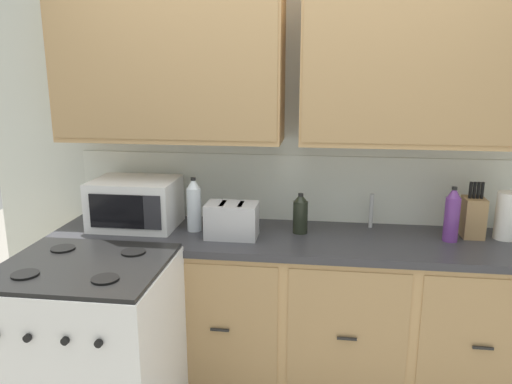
% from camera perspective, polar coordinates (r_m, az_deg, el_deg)
% --- Properties ---
extents(wall_unit, '(3.83, 0.40, 2.52)m').
position_cam_1_polar(wall_unit, '(2.84, 4.25, 10.74)').
color(wall_unit, silver).
rests_on(wall_unit, ground_plane).
extents(counter_run, '(2.66, 0.64, 0.90)m').
position_cam_1_polar(counter_run, '(2.96, 3.56, -13.05)').
color(counter_run, black).
rests_on(counter_run, ground_plane).
extents(stove_range, '(0.76, 0.68, 0.95)m').
position_cam_1_polar(stove_range, '(2.63, -18.36, -17.31)').
color(stove_range, white).
rests_on(stove_range, ground_plane).
extents(microwave, '(0.48, 0.37, 0.28)m').
position_cam_1_polar(microwave, '(2.98, -13.58, -1.24)').
color(microwave, white).
rests_on(microwave, counter_run).
extents(toaster, '(0.28, 0.18, 0.19)m').
position_cam_1_polar(toaster, '(2.73, -2.77, -3.24)').
color(toaster, '#B7B7BC').
rests_on(toaster, counter_run).
extents(knife_block, '(0.11, 0.14, 0.31)m').
position_cam_1_polar(knife_block, '(2.97, 23.52, -2.58)').
color(knife_block, '#9C794E').
rests_on(knife_block, counter_run).
extents(sink_faucet, '(0.02, 0.02, 0.20)m').
position_cam_1_polar(sink_faucet, '(2.97, 13.00, -2.11)').
color(sink_faucet, '#B2B5BA').
rests_on(sink_faucet, counter_run).
extents(paper_towel_roll, '(0.12, 0.12, 0.26)m').
position_cam_1_polar(paper_towel_roll, '(3.01, 26.69, -2.44)').
color(paper_towel_roll, white).
rests_on(paper_towel_roll, counter_run).
extents(bottle_dark, '(0.08, 0.08, 0.23)m').
position_cam_1_polar(bottle_dark, '(2.80, 5.08, -2.48)').
color(bottle_dark, black).
rests_on(bottle_dark, counter_run).
extents(bottle_violet, '(0.08, 0.08, 0.30)m').
position_cam_1_polar(bottle_violet, '(2.85, 21.47, -2.44)').
color(bottle_violet, '#663384').
rests_on(bottle_violet, counter_run).
extents(bottle_clear, '(0.08, 0.08, 0.31)m').
position_cam_1_polar(bottle_clear, '(2.85, -7.10, -1.47)').
color(bottle_clear, silver).
rests_on(bottle_clear, counter_run).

